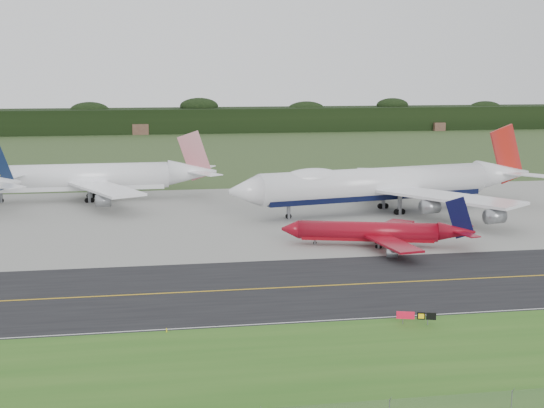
{
  "coord_description": "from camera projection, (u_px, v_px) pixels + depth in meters",
  "views": [
    {
      "loc": [
        -27.24,
        -110.29,
        32.07
      ],
      "look_at": [
        -5.33,
        22.0,
        7.9
      ],
      "focal_mm": 50.0,
      "sensor_mm": 36.0,
      "label": 1
    }
  ],
  "objects": [
    {
      "name": "jet_star_tail",
      "position": [
        89.0,
        178.0,
        185.06
      ],
      "size": [
        63.35,
        53.22,
        16.76
      ],
      "color": "white",
      "rests_on": "ground"
    },
    {
      "name": "perimeter_fence",
      "position": [
        451.0,
        406.0,
        70.35
      ],
      "size": [
        320.0,
        0.1,
        320.0
      ],
      "color": "slate",
      "rests_on": "ground"
    },
    {
      "name": "edge_marker_left",
      "position": [
        167.0,
        330.0,
        93.1
      ],
      "size": [
        0.16,
        0.16,
        0.5
      ],
      "primitive_type": "cylinder",
      "color": "yellow",
      "rests_on": "ground"
    },
    {
      "name": "taxiway_sign",
      "position": [
        416.0,
        316.0,
        95.69
      ],
      "size": [
        4.8,
        1.58,
        1.65
      ],
      "color": "slate",
      "rests_on": "ground"
    },
    {
      "name": "taxiway_edge_line",
      "position": [
        365.0,
        318.0,
        98.21
      ],
      "size": [
        400.0,
        0.25,
        0.0
      ],
      "primitive_type": "cube",
      "color": "silver",
      "rests_on": "taxiway"
    },
    {
      "name": "ground",
      "position": [
        329.0,
        278.0,
        117.15
      ],
      "size": [
        600.0,
        600.0,
        0.0
      ],
      "primitive_type": "plane",
      "color": "#374B23",
      "rests_on": "ground"
    },
    {
      "name": "taxiway_centreline",
      "position": [
        335.0,
        285.0,
        113.26
      ],
      "size": [
        400.0,
        0.4,
        0.0
      ],
      "primitive_type": "cube",
      "color": "gold",
      "rests_on": "taxiway"
    },
    {
      "name": "jet_ba_747",
      "position": [
        385.0,
        184.0,
        169.68
      ],
      "size": [
        75.44,
        61.65,
        19.05
      ],
      "color": "white",
      "rests_on": "ground"
    },
    {
      "name": "grass_verge",
      "position": [
        404.0,
        364.0,
        83.17
      ],
      "size": [
        400.0,
        30.0,
        0.01
      ],
      "primitive_type": "cube",
      "color": "#2D601C",
      "rests_on": "ground"
    },
    {
      "name": "jet_red_737",
      "position": [
        378.0,
        232.0,
        137.71
      ],
      "size": [
        34.56,
        27.55,
        9.48
      ],
      "color": "maroon",
      "rests_on": "ground"
    },
    {
      "name": "edge_marker_center",
      "position": [
        403.0,
        317.0,
        97.98
      ],
      "size": [
        0.16,
        0.16,
        0.5
      ],
      "primitive_type": "cylinder",
      "color": "yellow",
      "rests_on": "ground"
    },
    {
      "name": "taxiway",
      "position": [
        335.0,
        285.0,
        113.26
      ],
      "size": [
        400.0,
        32.0,
        0.02
      ],
      "primitive_type": "cube",
      "color": "black",
      "rests_on": "ground"
    },
    {
      "name": "apron",
      "position": [
        274.0,
        216.0,
        166.67
      ],
      "size": [
        400.0,
        78.0,
        0.01
      ],
      "primitive_type": "cube",
      "color": "gray",
      "rests_on": "ground"
    },
    {
      "name": "horizon_treeline",
      "position": [
        201.0,
        121.0,
        381.98
      ],
      "size": [
        700.0,
        25.0,
        12.0
      ],
      "color": "black",
      "rests_on": "ground"
    }
  ]
}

